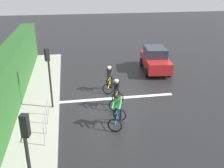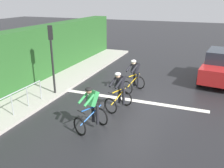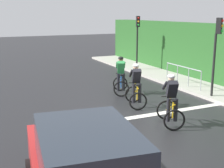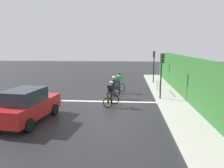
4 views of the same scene
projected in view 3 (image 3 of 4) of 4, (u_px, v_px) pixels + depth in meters
The scene contains 9 objects.
ground_plane at pixel (148, 116), 10.85m from camera, with size 80.00×80.00×0.00m, color black.
sidewalk_kerb at pixel (211, 89), 14.52m from camera, with size 2.80×23.77×0.12m, color #ADA89E.
road_marking_stop_line at pixel (147, 115), 10.91m from camera, with size 7.00×0.30×0.01m, color silver.
cyclist_lead at pixel (121, 76), 13.64m from camera, with size 1.06×1.26×1.66m.
cyclist_second at pixel (136, 86), 11.77m from camera, with size 0.99×1.24×1.66m.
cyclist_mid at pixel (171, 101), 9.77m from camera, with size 1.02×1.25×1.66m.
traffic_light_near_crossing at pixel (217, 46), 12.53m from camera, with size 0.27×0.29×3.34m.
traffic_light_far_junction at pixel (138, 35), 18.68m from camera, with size 0.24×0.31×3.34m.
pedestrian_railing_kerbside at pixel (183, 72), 14.90m from camera, with size 0.08×2.69×1.03m.
Camera 3 is at (-5.47, -8.85, 3.53)m, focal length 49.74 mm.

